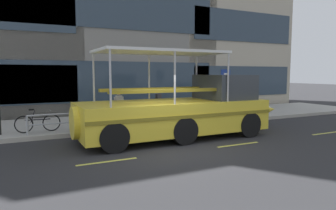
# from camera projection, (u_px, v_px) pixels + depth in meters

# --- Properties ---
(ground_plane) EXTENTS (120.00, 120.00, 0.00)m
(ground_plane) POSITION_uv_depth(u_px,v_px,m) (167.00, 146.00, 10.78)
(ground_plane) COLOR #2B2B2D
(sidewalk) EXTENTS (32.00, 4.80, 0.18)m
(sidewalk) POSITION_uv_depth(u_px,v_px,m) (119.00, 121.00, 15.76)
(sidewalk) COLOR #A8A59E
(sidewalk) RESTS_ON ground_plane
(curb_edge) EXTENTS (32.00, 0.18, 0.18)m
(curb_edge) POSITION_uv_depth(u_px,v_px,m) (136.00, 129.00, 13.54)
(curb_edge) COLOR #B2ADA3
(curb_edge) RESTS_ON ground_plane
(lane_centreline) EXTENTS (25.80, 0.12, 0.01)m
(lane_centreline) POSITION_uv_depth(u_px,v_px,m) (180.00, 152.00, 9.97)
(lane_centreline) COLOR #DBD64C
(lane_centreline) RESTS_ON ground_plane
(curb_guardrail) EXTENTS (11.19, 0.09, 0.77)m
(curb_guardrail) POSITION_uv_depth(u_px,v_px,m) (157.00, 113.00, 14.31)
(curb_guardrail) COLOR #9EA0A8
(curb_guardrail) RESTS_ON sidewalk
(parking_sign) EXTENTS (0.60, 0.12, 2.59)m
(parking_sign) POSITION_uv_depth(u_px,v_px,m) (225.00, 85.00, 16.73)
(parking_sign) COLOR #4C4F54
(parking_sign) RESTS_ON sidewalk
(leaned_bicycle) EXTENTS (1.74, 0.46, 0.96)m
(leaned_bicycle) POSITION_uv_depth(u_px,v_px,m) (38.00, 123.00, 12.42)
(leaned_bicycle) COLOR black
(leaned_bicycle) RESTS_ON sidewalk
(duck_tour_boat) EXTENTS (9.30, 2.69, 3.41)m
(duck_tour_boat) POSITION_uv_depth(u_px,v_px,m) (185.00, 110.00, 12.31)
(duck_tour_boat) COLOR yellow
(duck_tour_boat) RESTS_ON ground_plane
(pedestrian_near_bow) EXTENTS (0.41, 0.31, 1.62)m
(pedestrian_near_bow) POSITION_uv_depth(u_px,v_px,m) (198.00, 100.00, 16.12)
(pedestrian_near_bow) COLOR #1E2338
(pedestrian_near_bow) RESTS_ON sidewalk
(pedestrian_mid_left) EXTENTS (0.43, 0.26, 1.56)m
(pedestrian_mid_left) POSITION_uv_depth(u_px,v_px,m) (158.00, 101.00, 16.01)
(pedestrian_mid_left) COLOR #1E2338
(pedestrian_mid_left) RESTS_ON sidewalk
(pedestrian_mid_right) EXTENTS (0.46, 0.22, 1.60)m
(pedestrian_mid_right) POSITION_uv_depth(u_px,v_px,m) (119.00, 104.00, 14.07)
(pedestrian_mid_right) COLOR #47423D
(pedestrian_mid_right) RESTS_ON sidewalk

